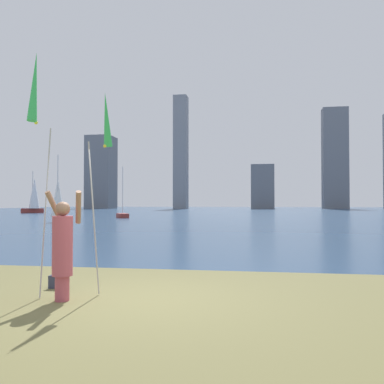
{
  "coord_description": "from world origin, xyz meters",
  "views": [
    {
      "loc": [
        1.93,
        -6.8,
        1.64
      ],
      "look_at": [
        -1.65,
        16.14,
        2.17
      ],
      "focal_mm": 39.17,
      "sensor_mm": 36.0,
      "label": 1
    }
  ],
  "objects_px": {
    "sailboat_1": "(58,200)",
    "sailboat_6": "(123,215)",
    "kite_flag_right": "(106,125)",
    "kite_flag_left": "(35,93)",
    "sailboat_3": "(34,196)",
    "bag": "(58,281)",
    "person": "(63,246)"
  },
  "relations": [
    {
      "from": "kite_flag_left",
      "to": "sailboat_6",
      "type": "height_order",
      "value": "sailboat_6"
    },
    {
      "from": "kite_flag_left",
      "to": "kite_flag_right",
      "type": "distance_m",
      "value": 1.34
    },
    {
      "from": "bag",
      "to": "sailboat_1",
      "type": "relative_size",
      "value": 0.06
    },
    {
      "from": "kite_flag_right",
      "to": "sailboat_1",
      "type": "xyz_separation_m",
      "value": [
        -12.78,
        23.56,
        -1.3
      ]
    },
    {
      "from": "sailboat_3",
      "to": "sailboat_6",
      "type": "relative_size",
      "value": 1.16
    },
    {
      "from": "sailboat_3",
      "to": "sailboat_1",
      "type": "bearing_deg",
      "value": -57.05
    },
    {
      "from": "sailboat_1",
      "to": "sailboat_6",
      "type": "xyz_separation_m",
      "value": [
        2.09,
        9.71,
        -1.46
      ]
    },
    {
      "from": "sailboat_1",
      "to": "sailboat_6",
      "type": "distance_m",
      "value": 10.03
    },
    {
      "from": "kite_flag_right",
      "to": "sailboat_3",
      "type": "distance_m",
      "value": 56.62
    },
    {
      "from": "person",
      "to": "sailboat_1",
      "type": "xyz_separation_m",
      "value": [
        -12.34,
        24.35,
        0.85
      ]
    },
    {
      "from": "sailboat_1",
      "to": "sailboat_3",
      "type": "xyz_separation_m",
      "value": [
        -16.24,
        25.05,
        0.71
      ]
    },
    {
      "from": "sailboat_3",
      "to": "person",
      "type": "bearing_deg",
      "value": -59.95
    },
    {
      "from": "bag",
      "to": "sailboat_6",
      "type": "distance_m",
      "value": 34.5
    },
    {
      "from": "kite_flag_right",
      "to": "sailboat_3",
      "type": "bearing_deg",
      "value": 120.84
    },
    {
      "from": "bag",
      "to": "sailboat_3",
      "type": "xyz_separation_m",
      "value": [
        -28.02,
        48.45,
        2.33
      ]
    },
    {
      "from": "person",
      "to": "kite_flag_right",
      "type": "height_order",
      "value": "kite_flag_right"
    },
    {
      "from": "person",
      "to": "kite_flag_left",
      "type": "height_order",
      "value": "kite_flag_left"
    },
    {
      "from": "kite_flag_right",
      "to": "bag",
      "type": "xyz_separation_m",
      "value": [
        -1.0,
        0.16,
        -2.92
      ]
    },
    {
      "from": "kite_flag_right",
      "to": "sailboat_6",
      "type": "xyz_separation_m",
      "value": [
        -10.69,
        33.27,
        -2.76
      ]
    },
    {
      "from": "kite_flag_left",
      "to": "sailboat_3",
      "type": "height_order",
      "value": "sailboat_3"
    },
    {
      "from": "bag",
      "to": "sailboat_6",
      "type": "xyz_separation_m",
      "value": [
        -9.7,
        33.11,
        0.16
      ]
    },
    {
      "from": "sailboat_1",
      "to": "sailboat_3",
      "type": "distance_m",
      "value": 29.86
    },
    {
      "from": "person",
      "to": "bag",
      "type": "height_order",
      "value": "person"
    },
    {
      "from": "sailboat_3",
      "to": "sailboat_6",
      "type": "height_order",
      "value": "sailboat_3"
    },
    {
      "from": "bag",
      "to": "sailboat_1",
      "type": "xyz_separation_m",
      "value": [
        -11.79,
        23.4,
        1.62
      ]
    },
    {
      "from": "person",
      "to": "bag",
      "type": "bearing_deg",
      "value": 110.25
    },
    {
      "from": "person",
      "to": "kite_flag_left",
      "type": "xyz_separation_m",
      "value": [
        -0.44,
        -0.13,
        2.53
      ]
    },
    {
      "from": "kite_flag_left",
      "to": "bag",
      "type": "distance_m",
      "value": 3.48
    },
    {
      "from": "person",
      "to": "sailboat_1",
      "type": "distance_m",
      "value": 27.32
    },
    {
      "from": "kite_flag_right",
      "to": "sailboat_1",
      "type": "distance_m",
      "value": 26.84
    },
    {
      "from": "kite_flag_left",
      "to": "sailboat_3",
      "type": "bearing_deg",
      "value": 119.6
    },
    {
      "from": "kite_flag_right",
      "to": "sailboat_3",
      "type": "xyz_separation_m",
      "value": [
        -29.02,
        48.61,
        -0.59
      ]
    }
  ]
}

